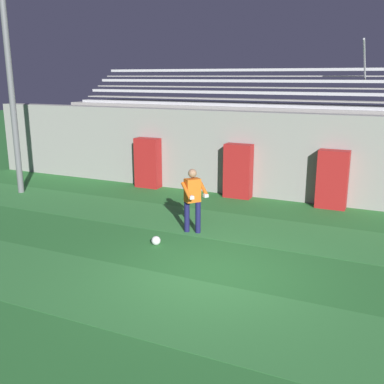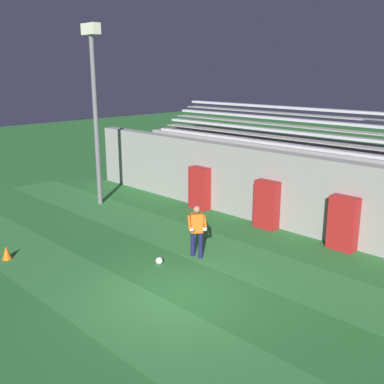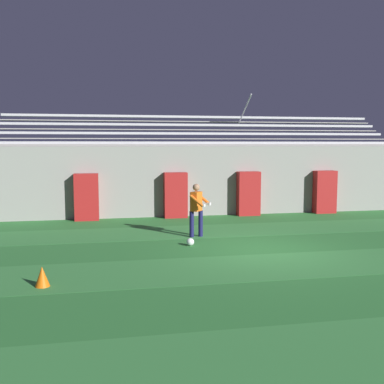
% 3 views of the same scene
% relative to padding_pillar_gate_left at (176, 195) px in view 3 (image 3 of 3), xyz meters
% --- Properties ---
extents(ground_plane, '(80.00, 80.00, 0.00)m').
position_rel_padding_pillar_gate_left_xyz_m(ground_plane, '(1.50, -5.95, -0.89)').
color(ground_plane, '#2D7533').
extents(turf_stripe_mid, '(28.00, 2.25, 0.01)m').
position_rel_padding_pillar_gate_left_xyz_m(turf_stripe_mid, '(1.50, -7.44, -0.89)').
color(turf_stripe_mid, '#38843D').
rests_on(turf_stripe_mid, ground).
extents(turf_stripe_far, '(28.00, 2.25, 0.01)m').
position_rel_padding_pillar_gate_left_xyz_m(turf_stripe_far, '(1.50, -2.94, -0.89)').
color(turf_stripe_far, '#38843D').
rests_on(turf_stripe_far, ground).
extents(back_wall, '(24.00, 0.60, 2.80)m').
position_rel_padding_pillar_gate_left_xyz_m(back_wall, '(1.50, 0.55, 0.51)').
color(back_wall, '#999691').
rests_on(back_wall, ground).
extents(padding_pillar_gate_left, '(0.90, 0.44, 1.79)m').
position_rel_padding_pillar_gate_left_xyz_m(padding_pillar_gate_left, '(0.00, 0.00, 0.00)').
color(padding_pillar_gate_left, '#B21E1E').
rests_on(padding_pillar_gate_left, ground).
extents(padding_pillar_gate_right, '(0.90, 0.44, 1.79)m').
position_rel_padding_pillar_gate_left_xyz_m(padding_pillar_gate_right, '(3.00, 0.00, 0.00)').
color(padding_pillar_gate_right, '#B21E1E').
rests_on(padding_pillar_gate_right, ground).
extents(padding_pillar_far_left, '(0.90, 0.44, 1.79)m').
position_rel_padding_pillar_gate_left_xyz_m(padding_pillar_far_left, '(-3.42, 0.00, 0.00)').
color(padding_pillar_far_left, '#B21E1E').
rests_on(padding_pillar_far_left, ground).
extents(padding_pillar_far_right, '(0.90, 0.44, 1.79)m').
position_rel_padding_pillar_gate_left_xyz_m(padding_pillar_far_right, '(6.35, 0.00, 0.00)').
color(padding_pillar_far_right, '#B21E1E').
rests_on(padding_pillar_far_right, ground).
extents(bleacher_stand, '(18.00, 3.35, 5.03)m').
position_rel_padding_pillar_gate_left_xyz_m(bleacher_stand, '(1.50, 2.54, 0.61)').
color(bleacher_stand, '#999691').
rests_on(bleacher_stand, ground).
extents(goalkeeper, '(0.73, 0.74, 1.67)m').
position_rel_padding_pillar_gate_left_xyz_m(goalkeeper, '(0.08, -3.79, 0.06)').
color(goalkeeper, '#19194C').
rests_on(goalkeeper, ground).
extents(soccer_ball, '(0.22, 0.22, 0.22)m').
position_rel_padding_pillar_gate_left_xyz_m(soccer_ball, '(-0.34, -4.98, -0.78)').
color(soccer_ball, white).
rests_on(soccer_ball, ground).
extents(traffic_cone, '(0.30, 0.30, 0.42)m').
position_rel_padding_pillar_gate_left_xyz_m(traffic_cone, '(-3.99, -8.04, -0.68)').
color(traffic_cone, orange).
rests_on(traffic_cone, ground).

